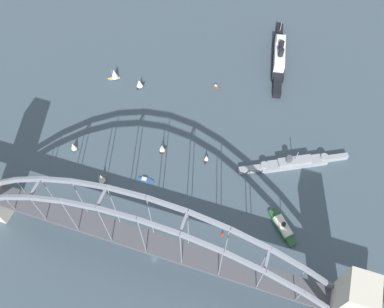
# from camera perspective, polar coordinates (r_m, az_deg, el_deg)

# --- Properties ---
(ground_plane) EXTENTS (1400.00, 1400.00, 0.00)m
(ground_plane) POSITION_cam_1_polar(r_m,az_deg,el_deg) (268.07, -5.44, -14.73)
(ground_plane) COLOR #3D4C56
(harbor_arch_bridge) EXTENTS (287.41, 17.31, 78.85)m
(harbor_arch_bridge) POSITION_cam_1_polar(r_m,az_deg,el_deg) (236.72, -6.10, -12.24)
(harbor_arch_bridge) COLOR beige
(harbor_arch_bridge) RESTS_ON ground
(ocean_liner) EXTENTS (21.03, 89.70, 19.77)m
(ocean_liner) POSITION_cam_1_polar(r_m,az_deg,el_deg) (369.49, 12.40, 13.62)
(ocean_liner) COLOR black
(ocean_liner) RESTS_ON ground
(naval_cruiser) EXTENTS (76.22, 41.37, 17.40)m
(naval_cruiser) POSITION_cam_1_polar(r_m,az_deg,el_deg) (303.35, 14.33, -1.25)
(naval_cruiser) COLOR gray
(naval_cruiser) RESTS_ON ground
(harbor_ferry_steamer) EXTENTS (22.90, 24.64, 7.56)m
(harbor_ferry_steamer) POSITION_cam_1_polar(r_m,az_deg,el_deg) (278.90, 12.86, -10.12)
(harbor_ferry_steamer) COLOR #23512D
(harbor_ferry_steamer) RESTS_ON ground
(small_boat_0) EXTENTS (5.37, 8.05, 9.39)m
(small_boat_0) POSITION_cam_1_polar(r_m,az_deg,el_deg) (300.65, -4.32, 0.92)
(small_boat_0) COLOR black
(small_boat_0) RESTS_ON ground
(small_boat_1) EXTENTS (8.08, 4.90, 9.29)m
(small_boat_1) POSITION_cam_1_polar(r_m,az_deg,el_deg) (313.75, -16.71, 1.06)
(small_boat_1) COLOR #2D6B3D
(small_boat_1) RESTS_ON ground
(small_boat_2) EXTENTS (9.96, 7.61, 12.14)m
(small_boat_2) POSITION_cam_1_polar(r_m,az_deg,el_deg) (352.56, -11.12, 11.26)
(small_boat_2) COLOR gold
(small_boat_2) RESTS_ON ground
(small_boat_3) EXTENTS (7.12, 3.41, 2.66)m
(small_boat_3) POSITION_cam_1_polar(r_m,az_deg,el_deg) (343.14, 3.50, 9.66)
(small_boat_3) COLOR brown
(small_boat_3) RESTS_ON ground
(small_boat_4) EXTENTS (6.72, 9.87, 9.32)m
(small_boat_4) POSITION_cam_1_polar(r_m,az_deg,el_deg) (343.28, -7.56, 10.04)
(small_boat_4) COLOR black
(small_boat_4) RESTS_ON ground
(small_boat_5) EXTENTS (3.45, 6.08, 7.34)m
(small_boat_5) POSITION_cam_1_polar(r_m,az_deg,el_deg) (296.07, 2.08, -0.58)
(small_boat_5) COLOR black
(small_boat_5) RESTS_ON ground
(small_boat_6) EXTENTS (5.90, 9.26, 10.68)m
(small_boat_6) POSITION_cam_1_polar(r_m,az_deg,el_deg) (292.68, -12.92, -3.41)
(small_boat_6) COLOR brown
(small_boat_6) RESTS_ON ground
(small_boat_7) EXTENTS (12.30, 3.47, 2.03)m
(small_boat_7) POSITION_cam_1_polar(r_m,az_deg,el_deg) (291.67, -6.76, -3.65)
(small_boat_7) COLOR #234C8C
(small_boat_7) RESTS_ON ground
(channel_marker_buoy) EXTENTS (2.20, 2.20, 2.75)m
(channel_marker_buoy) POSITION_cam_1_polar(r_m,az_deg,el_deg) (272.23, 4.45, -11.36)
(channel_marker_buoy) COLOR red
(channel_marker_buoy) RESTS_ON ground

